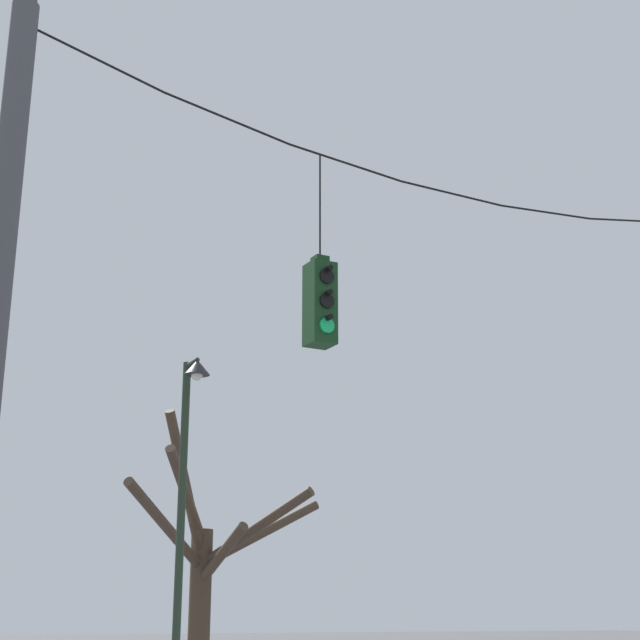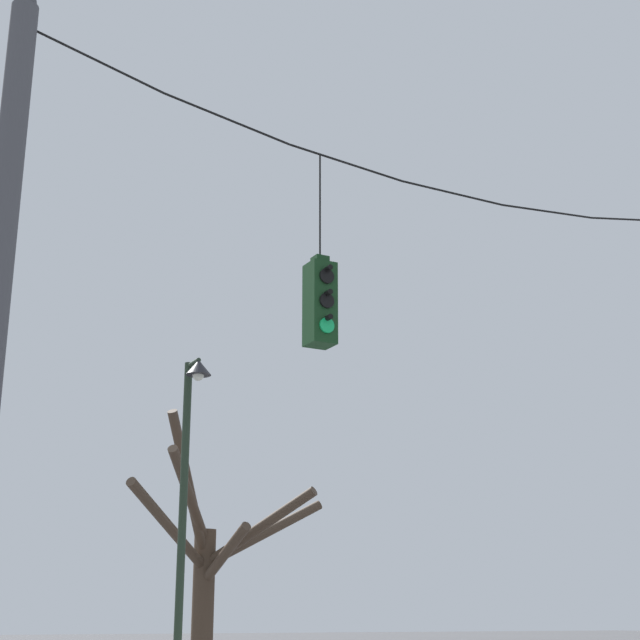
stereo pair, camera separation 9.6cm
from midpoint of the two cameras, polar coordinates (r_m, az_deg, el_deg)
name	(u,v)px [view 2 (the right image)]	position (r m, az deg, el deg)	size (l,w,h in m)	color
span_wire	(453,175)	(14.47, 7.93, 8.36)	(12.32, 0.03, 0.89)	black
traffic_light_over_intersection	(320,303)	(12.53, 0.22, 1.02)	(0.34, 0.58, 2.65)	#143819
street_lamp	(188,480)	(14.60, -7.53, -9.22)	(0.38, 0.68, 5.35)	#233323
bare_tree	(208,569)	(18.89, -6.36, -14.22)	(4.50, 2.27, 5.27)	#423326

